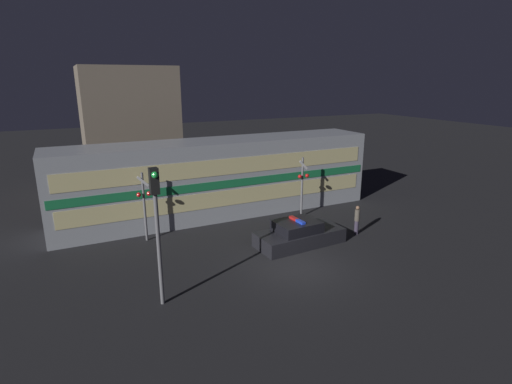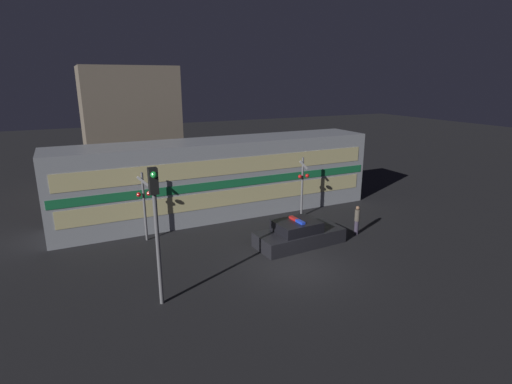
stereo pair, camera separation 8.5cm
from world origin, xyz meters
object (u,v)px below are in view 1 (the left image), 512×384
(train, at_px, (220,178))
(pedestrian, at_px, (357,220))
(crossing_signal_near, at_px, (302,184))
(police_car, at_px, (299,235))
(traffic_light_corner, at_px, (157,216))

(train, relative_size, pedestrian, 12.08)
(crossing_signal_near, bearing_deg, police_car, -124.20)
(pedestrian, xyz_separation_m, crossing_signal_near, (-1.10, 3.65, 1.24))
(crossing_signal_near, relative_size, traffic_light_corner, 0.70)
(train, bearing_deg, police_car, -73.73)
(train, xyz_separation_m, police_car, (1.78, -6.11, -1.75))
(pedestrian, bearing_deg, crossing_signal_near, 106.73)
(train, relative_size, crossing_signal_near, 5.29)
(train, bearing_deg, traffic_light_corner, -123.10)
(train, distance_m, pedestrian, 8.32)
(pedestrian, bearing_deg, train, 129.68)
(train, xyz_separation_m, crossing_signal_near, (4.13, -2.66, -0.21))
(pedestrian, bearing_deg, police_car, 176.83)
(train, bearing_deg, pedestrian, -50.32)
(police_car, bearing_deg, traffic_light_corner, -164.76)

